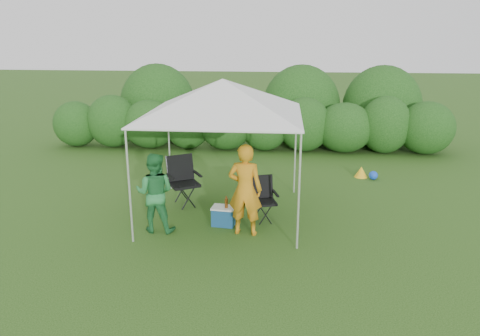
# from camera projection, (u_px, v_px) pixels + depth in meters

# --- Properties ---
(ground) EXTENTS (70.00, 70.00, 0.00)m
(ground) POSITION_uv_depth(u_px,v_px,m) (221.00, 223.00, 9.43)
(ground) COLOR #345C1D
(hedge) EXTENTS (12.86, 1.53, 1.80)m
(hedge) POSITION_uv_depth(u_px,v_px,m) (250.00, 125.00, 14.91)
(hedge) COLOR #23541A
(hedge) RESTS_ON ground
(canopy) EXTENTS (3.10, 3.10, 2.83)m
(canopy) POSITION_uv_depth(u_px,v_px,m) (223.00, 97.00, 9.21)
(canopy) COLOR silver
(canopy) RESTS_ON ground
(chair_right) EXTENTS (0.65, 0.62, 0.90)m
(chair_right) POSITION_uv_depth(u_px,v_px,m) (262.00, 195.00, 9.51)
(chair_right) COLOR black
(chair_right) RESTS_ON ground
(chair_left) EXTENTS (0.84, 0.83, 1.09)m
(chair_left) POSITION_uv_depth(u_px,v_px,m) (183.00, 177.00, 10.33)
(chair_left) COLOR black
(chair_left) RESTS_ON ground
(man) EXTENTS (0.69, 0.49, 1.76)m
(man) POSITION_uv_depth(u_px,v_px,m) (245.00, 190.00, 8.71)
(man) COLOR orange
(man) RESTS_ON ground
(woman) EXTENTS (0.77, 0.61, 1.55)m
(woman) POSITION_uv_depth(u_px,v_px,m) (155.00, 193.00, 8.88)
(woman) COLOR #2A8241
(woman) RESTS_ON ground
(cooler) EXTENTS (0.50, 0.39, 0.38)m
(cooler) POSITION_uv_depth(u_px,v_px,m) (224.00, 216.00, 9.29)
(cooler) COLOR navy
(cooler) RESTS_ON ground
(bottle) EXTENTS (0.07, 0.07, 0.24)m
(bottle) POSITION_uv_depth(u_px,v_px,m) (226.00, 202.00, 9.16)
(bottle) COLOR #592D0C
(bottle) RESTS_ON cooler
(lawn_toy) EXTENTS (0.57, 0.47, 0.28)m
(lawn_toy) POSITION_uv_depth(u_px,v_px,m) (364.00, 173.00, 12.27)
(lawn_toy) COLOR yellow
(lawn_toy) RESTS_ON ground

